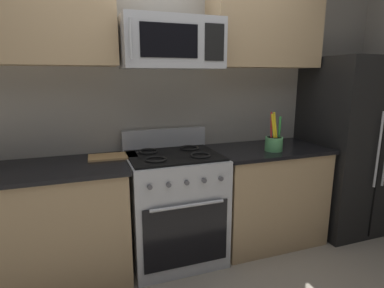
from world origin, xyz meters
TOP-DOWN VIEW (x-y plane):
  - wall_back at (0.00, 1.07)m, footprint 8.00×0.10m
  - counter_left at (-0.96, 0.68)m, footprint 1.14×0.64m
  - range_oven at (-0.00, 0.68)m, footprint 0.76×0.68m
  - counter_right at (0.90, 0.68)m, footprint 1.03×0.64m
  - refrigerator at (1.83, 0.67)m, footprint 0.79×0.75m
  - microwave at (-0.00, 0.71)m, footprint 0.76×0.44m
  - upper_cabinets_left at (-0.97, 0.85)m, footprint 1.13×0.34m
  - upper_cabinets_right at (0.91, 0.85)m, footprint 1.02×0.34m
  - utensil_crock at (0.88, 0.57)m, footprint 0.15×0.15m
  - cutting_board at (-0.47, 0.81)m, footprint 0.39×0.22m

SIDE VIEW (x-z plane):
  - counter_left at x=-0.96m, z-range 0.00..0.91m
  - counter_right at x=0.90m, z-range 0.00..0.91m
  - range_oven at x=0.00m, z-range -0.07..1.02m
  - refrigerator at x=1.83m, z-range 0.00..1.73m
  - cutting_board at x=-0.47m, z-range 0.91..0.93m
  - utensil_crock at x=0.88m, z-range 0.81..1.15m
  - wall_back at x=0.00m, z-range 0.00..2.60m
  - microwave at x=0.00m, z-range 1.61..1.98m
  - upper_cabinets_left at x=-0.97m, z-range 1.63..2.43m
  - upper_cabinets_right at x=0.91m, z-range 1.63..2.43m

